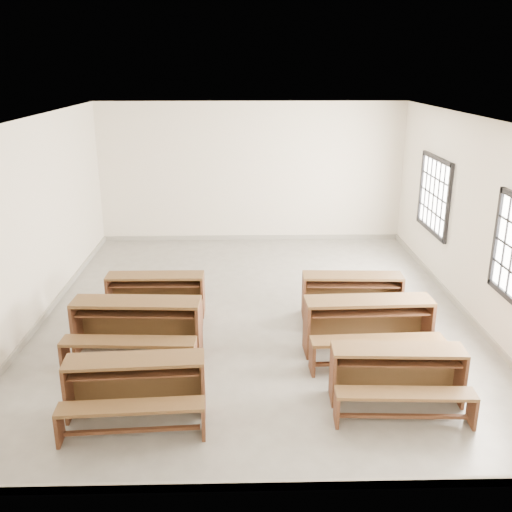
{
  "coord_description": "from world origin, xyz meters",
  "views": [
    {
      "loc": [
        -0.22,
        -8.8,
        3.96
      ],
      "look_at": [
        0.0,
        0.0,
        1.0
      ],
      "focal_mm": 40.0,
      "sensor_mm": 36.0,
      "label": 1
    }
  ],
  "objects_px": {
    "desk_set_1": "(136,324)",
    "desk_set_0": "(135,384)",
    "desk_set_2": "(155,293)",
    "desk_set_5": "(352,293)",
    "desk_set_3": "(398,372)",
    "desk_set_4": "(369,323)"
  },
  "relations": [
    {
      "from": "desk_set_1",
      "to": "desk_set_2",
      "type": "height_order",
      "value": "desk_set_1"
    },
    {
      "from": "desk_set_1",
      "to": "desk_set_4",
      "type": "height_order",
      "value": "desk_set_4"
    },
    {
      "from": "desk_set_2",
      "to": "desk_set_3",
      "type": "xyz_separation_m",
      "value": [
        3.3,
        -2.65,
        0.0
      ]
    },
    {
      "from": "desk_set_2",
      "to": "desk_set_0",
      "type": "bearing_deg",
      "value": -86.23
    },
    {
      "from": "desk_set_0",
      "to": "desk_set_3",
      "type": "height_order",
      "value": "desk_set_0"
    },
    {
      "from": "desk_set_2",
      "to": "desk_set_1",
      "type": "bearing_deg",
      "value": -93.05
    },
    {
      "from": "desk_set_2",
      "to": "desk_set_4",
      "type": "relative_size",
      "value": 0.86
    },
    {
      "from": "desk_set_3",
      "to": "desk_set_4",
      "type": "xyz_separation_m",
      "value": [
        -0.08,
        1.29,
        0.06
      ]
    },
    {
      "from": "desk_set_1",
      "to": "desk_set_5",
      "type": "xyz_separation_m",
      "value": [
        3.3,
        1.19,
        -0.05
      ]
    },
    {
      "from": "desk_set_1",
      "to": "desk_set_0",
      "type": "bearing_deg",
      "value": -77.67
    },
    {
      "from": "desk_set_0",
      "to": "desk_set_4",
      "type": "height_order",
      "value": "desk_set_4"
    },
    {
      "from": "desk_set_0",
      "to": "desk_set_2",
      "type": "bearing_deg",
      "value": 90.11
    },
    {
      "from": "desk_set_2",
      "to": "desk_set_5",
      "type": "relative_size",
      "value": 0.96
    },
    {
      "from": "desk_set_0",
      "to": "desk_set_5",
      "type": "height_order",
      "value": "same"
    },
    {
      "from": "desk_set_2",
      "to": "desk_set_3",
      "type": "bearing_deg",
      "value": -38.37
    },
    {
      "from": "desk_set_1",
      "to": "desk_set_4",
      "type": "relative_size",
      "value": 1.01
    },
    {
      "from": "desk_set_3",
      "to": "desk_set_0",
      "type": "bearing_deg",
      "value": -173.9
    },
    {
      "from": "desk_set_4",
      "to": "desk_set_2",
      "type": "bearing_deg",
      "value": 155.0
    },
    {
      "from": "desk_set_0",
      "to": "desk_set_2",
      "type": "height_order",
      "value": "desk_set_0"
    },
    {
      "from": "desk_set_0",
      "to": "desk_set_2",
      "type": "relative_size",
      "value": 1.05
    },
    {
      "from": "desk_set_1",
      "to": "desk_set_5",
      "type": "bearing_deg",
      "value": 22.97
    },
    {
      "from": "desk_set_0",
      "to": "desk_set_5",
      "type": "relative_size",
      "value": 1.01
    }
  ]
}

